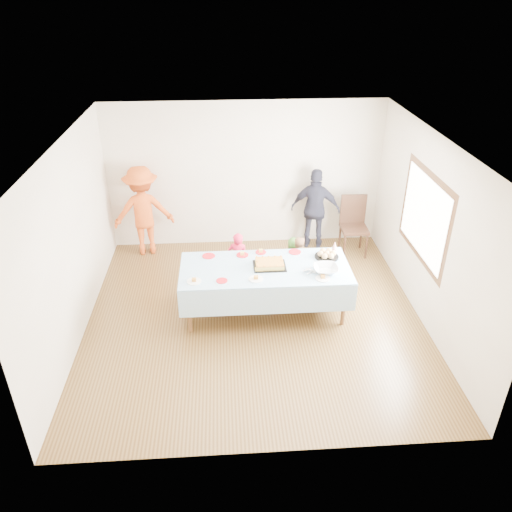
# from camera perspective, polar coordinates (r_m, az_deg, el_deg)

# --- Properties ---
(ground) EXTENTS (5.00, 5.00, 0.00)m
(ground) POSITION_cam_1_polar(r_m,az_deg,el_deg) (7.66, -0.19, -6.89)
(ground) COLOR #4C3115
(ground) RESTS_ON ground
(room_walls) EXTENTS (5.04, 5.04, 2.72)m
(room_walls) POSITION_cam_1_polar(r_m,az_deg,el_deg) (6.78, 0.25, 5.35)
(room_walls) COLOR beige
(room_walls) RESTS_ON ground
(party_table) EXTENTS (2.50, 1.10, 0.78)m
(party_table) POSITION_cam_1_polar(r_m,az_deg,el_deg) (7.38, 1.05, -1.68)
(party_table) COLOR brown
(party_table) RESTS_ON ground
(birthday_cake) EXTENTS (0.48, 0.37, 0.08)m
(birthday_cake) POSITION_cam_1_polar(r_m,az_deg,el_deg) (7.36, 1.56, -0.92)
(birthday_cake) COLOR black
(birthday_cake) RESTS_ON party_table
(rolls_tray) EXTENTS (0.37, 0.37, 0.11)m
(rolls_tray) POSITION_cam_1_polar(r_m,az_deg,el_deg) (7.67, 8.09, 0.17)
(rolls_tray) COLOR black
(rolls_tray) RESTS_ON party_table
(punch_bowl) EXTENTS (0.36, 0.36, 0.09)m
(punch_bowl) POSITION_cam_1_polar(r_m,az_deg,el_deg) (7.28, 7.97, -1.52)
(punch_bowl) COLOR silver
(punch_bowl) RESTS_ON party_table
(party_hat) EXTENTS (0.09, 0.09, 0.15)m
(party_hat) POSITION_cam_1_polar(r_m,az_deg,el_deg) (7.88, 8.98, 1.16)
(party_hat) COLOR silver
(party_hat) RESTS_ON party_table
(fork_pile) EXTENTS (0.24, 0.18, 0.07)m
(fork_pile) POSITION_cam_1_polar(r_m,az_deg,el_deg) (7.24, 6.31, -1.70)
(fork_pile) COLOR white
(fork_pile) RESTS_ON party_table
(plate_red_far_a) EXTENTS (0.20, 0.20, 0.01)m
(plate_red_far_a) POSITION_cam_1_polar(r_m,az_deg,el_deg) (7.67, -5.44, 0.01)
(plate_red_far_a) COLOR red
(plate_red_far_a) RESTS_ON party_table
(plate_red_far_b) EXTENTS (0.19, 0.19, 0.01)m
(plate_red_far_b) POSITION_cam_1_polar(r_m,az_deg,el_deg) (7.67, -1.56, 0.12)
(plate_red_far_b) COLOR red
(plate_red_far_b) RESTS_ON party_table
(plate_red_far_c) EXTENTS (0.17, 0.17, 0.01)m
(plate_red_far_c) POSITION_cam_1_polar(r_m,az_deg,el_deg) (7.74, 0.55, 0.43)
(plate_red_far_c) COLOR red
(plate_red_far_c) RESTS_ON party_table
(plate_red_far_d) EXTENTS (0.19, 0.19, 0.01)m
(plate_red_far_d) POSITION_cam_1_polar(r_m,az_deg,el_deg) (7.77, 4.46, 0.47)
(plate_red_far_d) COLOR red
(plate_red_far_d) RESTS_ON party_table
(plate_red_near) EXTENTS (0.16, 0.16, 0.01)m
(plate_red_near) POSITION_cam_1_polar(r_m,az_deg,el_deg) (7.04, -3.92, -2.83)
(plate_red_near) COLOR red
(plate_red_near) RESTS_ON party_table
(plate_white_left) EXTENTS (0.21, 0.21, 0.01)m
(plate_white_left) POSITION_cam_1_polar(r_m,az_deg,el_deg) (7.06, -7.09, -2.89)
(plate_white_left) COLOR white
(plate_white_left) RESTS_ON party_table
(plate_white_mid) EXTENTS (0.21, 0.21, 0.01)m
(plate_white_mid) POSITION_cam_1_polar(r_m,az_deg,el_deg) (7.06, 0.00, -2.65)
(plate_white_mid) COLOR white
(plate_white_mid) RESTS_ON party_table
(plate_white_right) EXTENTS (0.21, 0.21, 0.01)m
(plate_white_right) POSITION_cam_1_polar(r_m,az_deg,el_deg) (7.14, 7.64, -2.54)
(plate_white_right) COLOR white
(plate_white_right) RESTS_ON party_table
(dining_chair) EXTENTS (0.48, 0.48, 1.09)m
(dining_chair) POSITION_cam_1_polar(r_m,az_deg,el_deg) (9.33, 11.09, 3.87)
(dining_chair) COLOR black
(dining_chair) RESTS_ON ground
(toddler_left) EXTENTS (0.39, 0.31, 0.95)m
(toddler_left) POSITION_cam_1_polar(r_m,az_deg,el_deg) (8.18, -2.05, -0.38)
(toddler_left) COLOR red
(toddler_left) RESTS_ON ground
(toddler_mid) EXTENTS (0.42, 0.33, 0.76)m
(toddler_mid) POSITION_cam_1_polar(r_m,az_deg,el_deg) (8.42, 4.25, -0.27)
(toddler_mid) COLOR #3F7527
(toddler_mid) RESTS_ON ground
(toddler_right) EXTENTS (0.42, 0.33, 0.86)m
(toddler_right) POSITION_cam_1_polar(r_m,az_deg,el_deg) (8.25, 4.75, -0.56)
(toddler_right) COLOR tan
(toddler_right) RESTS_ON ground
(adult_left) EXTENTS (1.16, 0.78, 1.67)m
(adult_left) POSITION_cam_1_polar(r_m,az_deg,el_deg) (9.26, -12.76, 5.06)
(adult_left) COLOR #CD4E19
(adult_left) RESTS_ON ground
(adult_right) EXTENTS (0.97, 0.60, 1.54)m
(adult_right) POSITION_cam_1_polar(r_m,az_deg,el_deg) (9.33, 6.81, 5.34)
(adult_right) COLOR #272836
(adult_right) RESTS_ON ground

